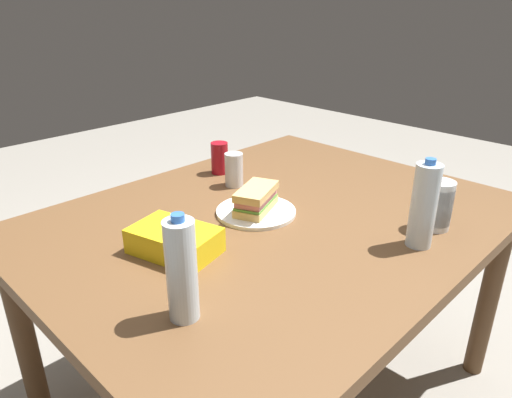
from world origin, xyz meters
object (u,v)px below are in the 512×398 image
sandwich (256,199)px  chip_bag (175,241)px  soda_can_red (220,158)px  plastic_cup_stack (438,205)px  water_bottle_tall (182,270)px  soda_can_silver (234,170)px  paper_plate (256,212)px  water_bottle_spare (424,206)px  dining_table (274,238)px

sandwich → chip_bag: (0.33, 0.01, -0.02)m
soda_can_red → plastic_cup_stack: size_ratio=0.82×
water_bottle_tall → soda_can_silver: size_ratio=2.02×
paper_plate → water_bottle_tall: size_ratio=1.03×
water_bottle_tall → soda_can_silver: (-0.60, -0.48, -0.06)m
chip_bag → water_bottle_spare: (-0.50, 0.45, 0.09)m
dining_table → soda_can_silver: 0.32m
soda_can_red → chip_bag: size_ratio=0.53×
plastic_cup_stack → soda_can_red: bearing=-80.5°
soda_can_red → plastic_cup_stack: (-0.14, 0.81, 0.01)m
soda_can_red → soda_can_silver: 0.15m
plastic_cup_stack → water_bottle_spare: size_ratio=0.59×
water_bottle_spare → soda_can_silver: water_bottle_spare is taller
soda_can_red → water_bottle_tall: (0.65, 0.62, 0.06)m
dining_table → sandwich: (0.03, -0.05, 0.14)m
chip_bag → plastic_cup_stack: bearing=-139.1°
water_bottle_tall → plastic_cup_stack: water_bottle_tall is taller
dining_table → soda_can_silver: size_ratio=12.08×
paper_plate → water_bottle_spare: bearing=110.1°
paper_plate → soda_can_silver: size_ratio=2.09×
soda_can_red → chip_bag: bearing=37.4°
soda_can_red → soda_can_silver: bearing=69.4°
dining_table → soda_can_silver: bearing=-107.2°
plastic_cup_stack → soda_can_silver: bearing=-74.5°
dining_table → water_bottle_tall: size_ratio=5.98×
sandwich → paper_plate: bearing=-130.9°
dining_table → water_bottle_tall: bearing=21.9°
dining_table → water_bottle_spare: water_bottle_spare is taller
chip_bag → soda_can_silver: size_ratio=1.89×
water_bottle_tall → plastic_cup_stack: size_ratio=1.65×
plastic_cup_stack → chip_bag: bearing=-34.6°
sandwich → chip_bag: bearing=2.3°
soda_can_silver → chip_bag: bearing=28.6°
dining_table → paper_plate: paper_plate is taller
plastic_cup_stack → water_bottle_tall: bearing=-13.9°
soda_can_red → water_bottle_spare: size_ratio=0.48×
dining_table → paper_plate: size_ratio=5.79×
dining_table → water_bottle_tall: water_bottle_tall is taller
sandwich → soda_can_silver: 0.26m
soda_can_silver → water_bottle_spare: bearing=94.6°
dining_table → soda_can_silver: (-0.09, -0.28, 0.14)m
chip_bag → water_bottle_tall: water_bottle_tall is taller
dining_table → water_bottle_spare: (-0.14, 0.41, 0.20)m
paper_plate → plastic_cup_stack: plastic_cup_stack is taller
paper_plate → chip_bag: bearing=2.8°
paper_plate → water_bottle_spare: water_bottle_spare is taller
soda_can_silver → dining_table: bearing=72.8°
soda_can_red → soda_can_silver: same height
dining_table → soda_can_red: size_ratio=12.08×
dining_table → plastic_cup_stack: bearing=124.5°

